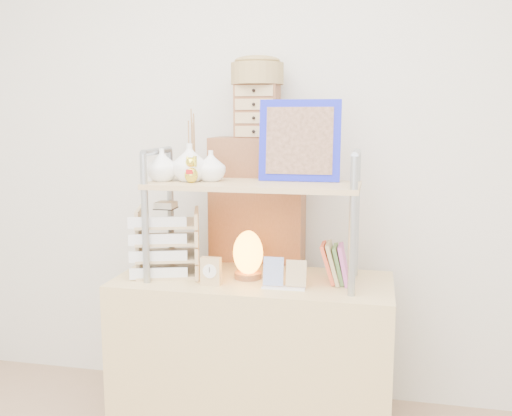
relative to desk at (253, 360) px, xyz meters
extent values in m
cube|color=silver|center=(0.00, 0.50, 0.93)|extent=(3.40, 0.02, 2.60)
cube|color=tan|center=(0.00, 0.00, 0.00)|extent=(1.20, 0.50, 0.75)
cube|color=brown|center=(-0.06, 0.37, 0.30)|extent=(0.45, 0.25, 1.35)
cylinder|color=#959CA3|center=(-0.43, -0.15, 0.65)|extent=(0.03, 0.03, 0.55)
cylinder|color=#959CA3|center=(-0.43, 0.15, 0.65)|extent=(0.03, 0.03, 0.55)
cylinder|color=#959CA3|center=(-0.43, 0.00, 0.93)|extent=(0.03, 0.30, 0.03)
cylinder|color=#959CA3|center=(0.43, -0.15, 0.65)|extent=(0.03, 0.03, 0.55)
cylinder|color=#959CA3|center=(0.43, 0.15, 0.65)|extent=(0.03, 0.03, 0.55)
cylinder|color=#959CA3|center=(0.43, 0.00, 0.93)|extent=(0.03, 0.30, 0.03)
cube|color=tan|center=(0.00, 0.00, 0.79)|extent=(0.90, 0.34, 0.02)
imported|color=white|center=(-0.40, -0.02, 0.87)|extent=(0.13, 0.13, 0.14)
imported|color=white|center=(-0.28, 0.00, 0.88)|extent=(0.16, 0.16, 0.16)
imported|color=white|center=(-0.19, 0.02, 0.86)|extent=(0.13, 0.13, 0.13)
cylinder|color=#2752AD|center=(-0.32, 0.12, 0.85)|extent=(0.07, 0.07, 0.10)
cube|color=#141BC2|center=(0.18, 0.10, 0.97)|extent=(0.35, 0.06, 0.35)
cube|color=#503524|center=(0.18, 0.09, 0.97)|extent=(0.29, 0.04, 0.29)
cube|color=#C054A0|center=(0.39, 0.00, 0.46)|extent=(0.05, 0.12, 0.17)
cube|color=#608E47|center=(0.37, 0.02, 0.46)|extent=(0.06, 0.12, 0.17)
cube|color=tan|center=(0.35, 0.00, 0.46)|extent=(0.06, 0.13, 0.17)
cube|color=#ED5A37|center=(0.33, 0.02, 0.46)|extent=(0.07, 0.14, 0.17)
cube|color=tan|center=(-0.39, 0.01, 0.38)|extent=(0.33, 0.32, 0.01)
cube|color=white|center=(-0.39, -0.11, 0.41)|extent=(0.24, 0.08, 0.05)
cube|color=tan|center=(-0.39, 0.01, 0.46)|extent=(0.33, 0.32, 0.01)
cube|color=white|center=(-0.39, -0.11, 0.48)|extent=(0.24, 0.08, 0.05)
cube|color=tan|center=(-0.39, 0.01, 0.53)|extent=(0.33, 0.32, 0.01)
cube|color=white|center=(-0.39, -0.11, 0.55)|extent=(0.24, 0.08, 0.05)
cube|color=tan|center=(-0.39, 0.01, 0.60)|extent=(0.33, 0.32, 0.01)
cube|color=white|center=(-0.39, -0.11, 0.63)|extent=(0.24, 0.08, 0.05)
cube|color=beige|center=(-0.39, -0.01, 0.69)|extent=(0.08, 0.08, 0.03)
cylinder|color=brown|center=(-0.02, 0.01, 0.39)|extent=(0.12, 0.12, 0.03)
ellipsoid|color=orange|center=(-0.02, 0.01, 0.49)|extent=(0.14, 0.13, 0.19)
cube|color=tan|center=(-0.15, -0.13, 0.43)|extent=(0.08, 0.04, 0.12)
cylinder|color=white|center=(-0.15, -0.15, 0.44)|extent=(0.06, 0.00, 0.06)
cube|color=white|center=(0.15, -0.11, 0.38)|extent=(0.18, 0.05, 0.01)
cube|color=navy|center=(0.11, -0.11, 0.44)|extent=(0.08, 0.03, 0.12)
cube|color=#A3805D|center=(0.20, -0.10, 0.44)|extent=(0.08, 0.03, 0.11)
cube|color=brown|center=(-0.06, 0.35, 1.10)|extent=(0.20, 0.15, 0.25)
cube|color=tan|center=(-0.06, 0.27, 1.01)|extent=(0.18, 0.01, 0.05)
cube|color=tan|center=(-0.06, 0.27, 1.07)|extent=(0.18, 0.01, 0.05)
cube|color=tan|center=(-0.06, 0.27, 1.13)|extent=(0.18, 0.01, 0.05)
cube|color=tan|center=(-0.06, 0.27, 1.19)|extent=(0.18, 0.01, 0.05)
cylinder|color=olive|center=(-0.06, 0.35, 1.28)|extent=(0.25, 0.25, 0.10)
camera|label=1|loc=(0.52, -2.35, 1.07)|focal=40.00mm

